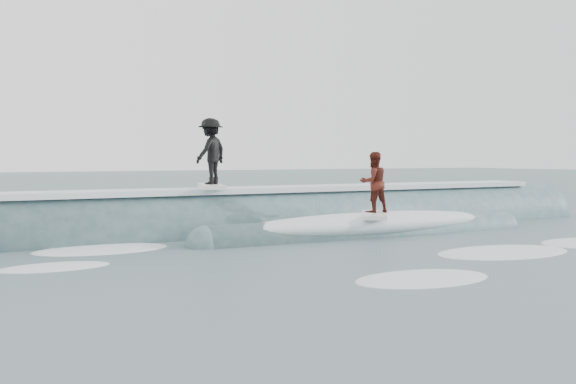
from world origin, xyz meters
name	(u,v)px	position (x,y,z in m)	size (l,w,h in m)	color
ground	(334,245)	(0.00, 0.00, 0.00)	(160.00, 160.00, 0.00)	#374B50
breaking_wave	(283,229)	(0.22, 3.02, 0.04)	(22.67, 3.91, 2.26)	#355459
surfer_black	(211,154)	(-1.74, 3.29, 2.08)	(1.27, 2.07, 1.81)	white
surfer_red	(374,187)	(1.84, 1.09, 1.24)	(1.52, 1.99, 1.66)	silver
whitewater	(341,255)	(-0.69, -1.36, 0.00)	(13.56, 7.82, 0.10)	white
far_swells	(113,200)	(-1.15, 17.65, 0.00)	(34.06, 8.65, 0.80)	#355459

